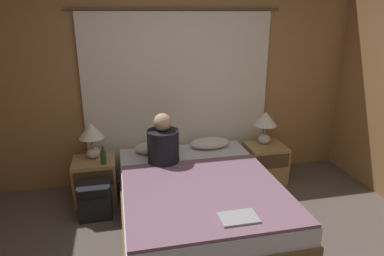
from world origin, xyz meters
The scene contains 14 objects.
wall_back centered at (0.00, 1.96, 1.25)m, with size 4.57×0.06×2.50m.
curtain_panel centered at (0.00, 1.89, 1.05)m, with size 2.47×0.02×2.11m.
bed centered at (0.00, 0.83, 0.24)m, with size 1.54×2.02×0.48m.
nightstand_left centered at (-1.05, 1.56, 0.24)m, with size 0.47×0.44×0.48m.
nightstand_right centered at (1.05, 1.56, 0.24)m, with size 0.47×0.44×0.48m.
lamp_left centered at (-1.05, 1.62, 0.77)m, with size 0.28×0.28×0.42m.
lamp_right centered at (1.05, 1.62, 0.77)m, with size 0.28×0.28×0.42m.
pillow_left centered at (-0.34, 1.66, 0.54)m, with size 0.49×0.29×0.12m.
pillow_right centered at (0.34, 1.66, 0.54)m, with size 0.49×0.29×0.12m.
blanket_on_bed centered at (0.00, 0.56, 0.49)m, with size 1.48×1.42×0.03m.
person_left_in_bed centered at (-0.28, 1.31, 0.71)m, with size 0.35×0.35×0.58m.
beer_bottle_on_left_stand centered at (-0.93, 1.43, 0.56)m, with size 0.06×0.06×0.21m.
laptop_on_bed centered at (0.14, 0.06, 0.51)m, with size 0.31×0.20×0.02m.
backpack_on_floor centered at (-1.04, 1.15, 0.22)m, with size 0.33×0.26×0.39m.
Camera 1 is at (-0.72, -2.14, 2.05)m, focal length 32.00 mm.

